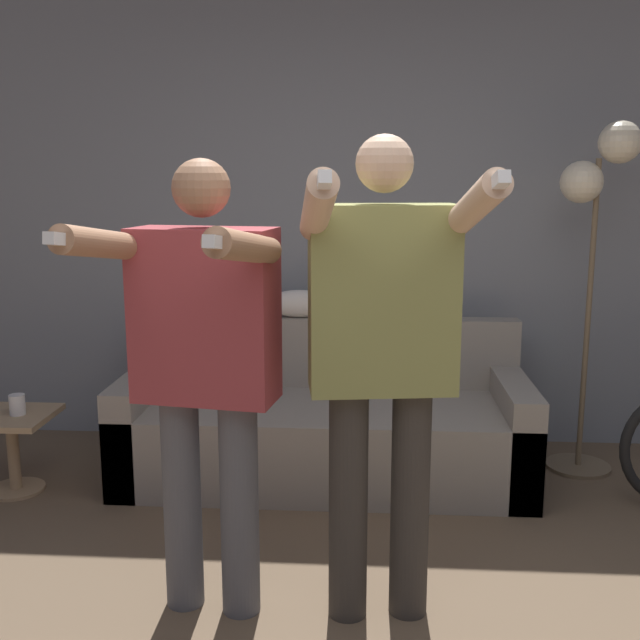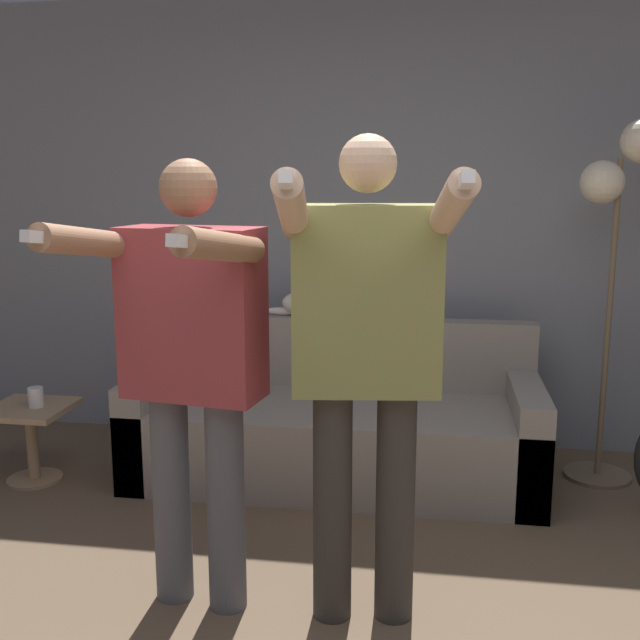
# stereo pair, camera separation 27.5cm
# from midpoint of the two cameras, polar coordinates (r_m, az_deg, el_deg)

# --- Properties ---
(wall_back) EXTENTS (10.00, 0.05, 2.60)m
(wall_back) POSITION_cam_midpoint_polar(r_m,az_deg,el_deg) (4.43, 2.23, 7.18)
(wall_back) COLOR gray
(wall_back) RESTS_ON ground_plane
(couch) EXTENTS (2.12, 0.83, 0.81)m
(couch) POSITION_cam_midpoint_polar(r_m,az_deg,el_deg) (4.04, -1.62, -8.22)
(couch) COLOR gray
(couch) RESTS_ON ground_plane
(person_left) EXTENTS (0.63, 0.74, 1.65)m
(person_left) POSITION_cam_midpoint_polar(r_m,az_deg,el_deg) (2.66, -11.75, -2.85)
(person_left) COLOR #56565B
(person_left) RESTS_ON ground_plane
(person_right) EXTENTS (0.63, 0.71, 1.73)m
(person_right) POSITION_cam_midpoint_polar(r_m,az_deg,el_deg) (2.56, 1.73, -2.02)
(person_right) COLOR #38332D
(person_right) RESTS_ON ground_plane
(cat) EXTENTS (0.50, 0.14, 0.18)m
(cat) POSITION_cam_midpoint_polar(r_m,az_deg,el_deg) (4.19, -3.33, 1.31)
(cat) COLOR silver
(cat) RESTS_ON couch
(floor_lamp) EXTENTS (0.40, 0.35, 1.87)m
(floor_lamp) POSITION_cam_midpoint_polar(r_m,az_deg,el_deg) (4.12, 18.61, 8.35)
(floor_lamp) COLOR #756047
(floor_lamp) RESTS_ON ground_plane
(side_table) EXTENTS (0.41, 0.41, 0.41)m
(side_table) POSITION_cam_midpoint_polar(r_m,az_deg,el_deg) (4.19, -24.19, -8.12)
(side_table) COLOR #A38460
(side_table) RESTS_ON ground_plane
(cup) EXTENTS (0.08, 0.08, 0.10)m
(cup) POSITION_cam_midpoint_polar(r_m,az_deg,el_deg) (4.11, -23.88, -5.94)
(cup) COLOR white
(cup) RESTS_ON side_table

